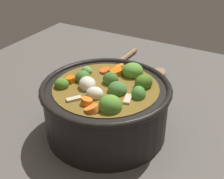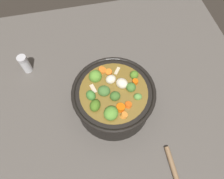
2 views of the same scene
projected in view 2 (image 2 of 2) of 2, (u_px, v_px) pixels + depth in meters
ground_plane at (113, 106)px, 0.76m from camera, size 1.10×1.10×0.00m
cooking_pot at (113, 98)px, 0.70m from camera, size 0.27×0.27×0.14m
salt_shaker at (25, 64)px, 0.79m from camera, size 0.04×0.04×0.08m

